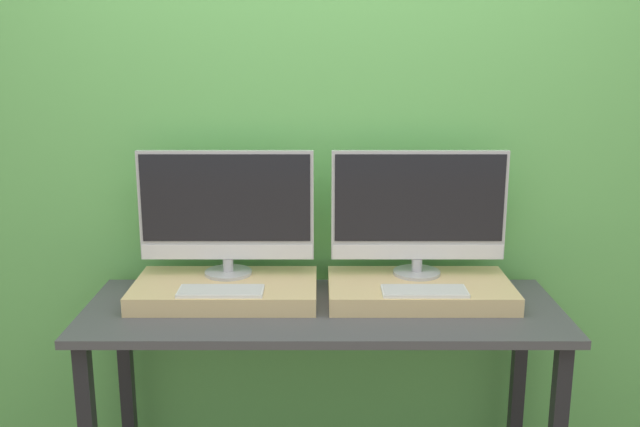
{
  "coord_description": "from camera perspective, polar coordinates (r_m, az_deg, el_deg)",
  "views": [
    {
      "loc": [
        -0.01,
        -2.08,
        1.67
      ],
      "look_at": [
        0.0,
        0.47,
        1.06
      ],
      "focal_mm": 40.0,
      "sensor_mm": 36.0,
      "label": 1
    }
  ],
  "objects": [
    {
      "name": "wooden_riser_right",
      "position": [
        2.64,
        7.76,
        -6.09
      ],
      "size": [
        0.66,
        0.37,
        0.07
      ],
      "color": "#D6B77F",
      "rests_on": "workbench"
    },
    {
      "name": "keyboard_left",
      "position": [
        2.51,
        -8.13,
        -6.16
      ],
      "size": [
        0.3,
        0.12,
        0.01
      ],
      "color": "silver",
      "rests_on": "wooden_riser_left"
    },
    {
      "name": "monitor_right",
      "position": [
        2.64,
        7.7,
        0.32
      ],
      "size": [
        0.64,
        0.18,
        0.47
      ],
      "color": "#B2B2B7",
      "rests_on": "wooden_riser_right"
    },
    {
      "name": "wall_back",
      "position": [
        2.77,
        -0.01,
        5.85
      ],
      "size": [
        8.0,
        0.04,
        2.6
      ],
      "color": "#66B75B",
      "rests_on": "ground_plane"
    },
    {
      "name": "monitor_left",
      "position": [
        2.64,
        -7.71,
        0.31
      ],
      "size": [
        0.64,
        0.18,
        0.47
      ],
      "color": "#B2B2B7",
      "rests_on": "wooden_riser_left"
    },
    {
      "name": "wooden_riser_left",
      "position": [
        2.64,
        -7.76,
        -6.11
      ],
      "size": [
        0.66,
        0.37,
        0.07
      ],
      "color": "#D6B77F",
      "rests_on": "workbench"
    },
    {
      "name": "workbench",
      "position": [
        2.58,
        0.01,
        -9.31
      ],
      "size": [
        1.69,
        0.6,
        0.76
      ],
      "color": "#47474C",
      "rests_on": "ground_plane"
    },
    {
      "name": "keyboard_right",
      "position": [
        2.52,
        8.16,
        -6.14
      ],
      "size": [
        0.3,
        0.12,
        0.01
      ],
      "color": "silver",
      "rests_on": "wooden_riser_right"
    }
  ]
}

